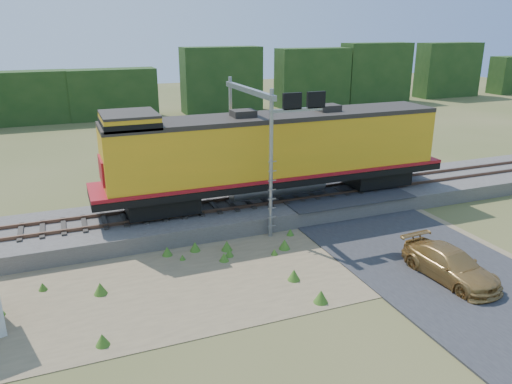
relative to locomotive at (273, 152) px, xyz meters
name	(u,v)px	position (x,y,z in m)	size (l,w,h in m)	color
ground	(258,273)	(-3.21, -6.00, -3.37)	(140.00, 140.00, 0.00)	#475123
ballast	(215,214)	(-3.21, 0.00, -2.97)	(70.00, 5.00, 0.80)	slate
rails	(214,205)	(-3.21, 0.00, -2.49)	(70.00, 1.54, 0.16)	brown
dirt_shoulder	(208,276)	(-5.21, -5.50, -3.35)	(26.00, 8.00, 0.03)	#8C7754
road	(391,238)	(3.79, -5.26, -3.28)	(7.00, 66.00, 0.86)	#38383A
tree_line_north	(125,89)	(-3.21, 32.00, -0.30)	(130.00, 3.00, 6.50)	#1B3814
weed_clumps	(173,288)	(-6.71, -5.90, -3.37)	(15.00, 6.20, 0.56)	#3F6E1F
locomotive	(273,152)	(0.00, 0.00, 0.00)	(18.90, 2.88, 4.88)	black
signal_gantry	(261,120)	(-0.96, -0.66, 1.86)	(2.76, 6.20, 6.96)	gray
car	(450,265)	(3.61, -9.26, -2.74)	(1.74, 4.28, 1.24)	#B18442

